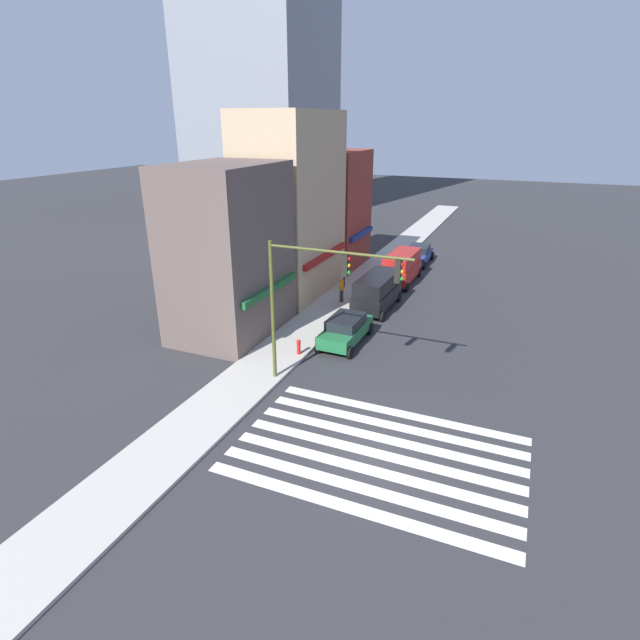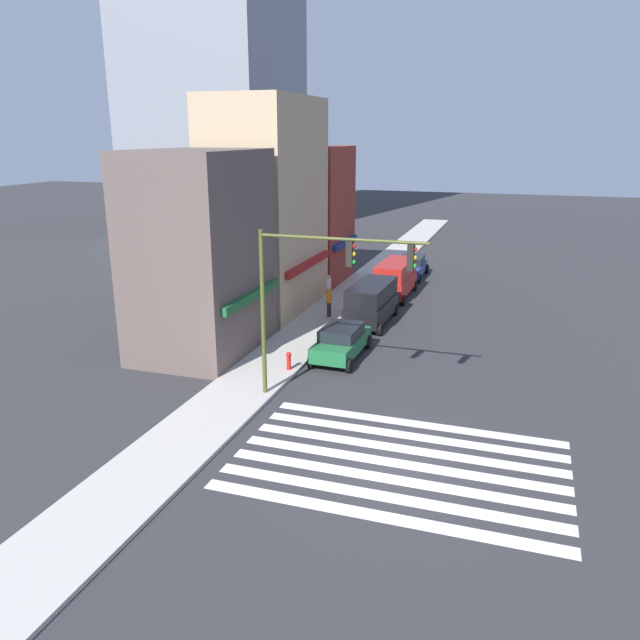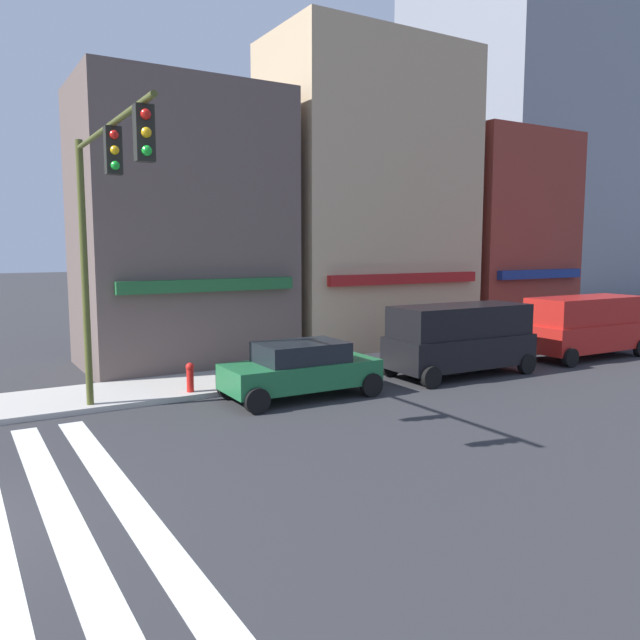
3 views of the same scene
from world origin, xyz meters
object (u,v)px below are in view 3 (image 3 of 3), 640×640
object	(u,v)px
van_red	(585,324)
pedestrian_white_shirt	(455,325)
fire_hydrant	(190,376)
pedestrian_orange_vest	(412,334)
traffic_signal	(102,210)
sedan_green	(301,369)
van_black	(460,337)

from	to	relation	value
van_red	pedestrian_white_shirt	distance (m)	4.88
fire_hydrant	pedestrian_orange_vest	bearing A→B (deg)	5.57
traffic_signal	van_red	xyz separation A→B (m)	(17.83, 0.63, -3.76)
sedan_green	fire_hydrant	world-z (taller)	sedan_green
van_red	pedestrian_white_shirt	xyz separation A→B (m)	(-3.34, 3.56, -0.21)
sedan_green	van_black	xyz separation A→B (m)	(6.02, -0.00, 0.44)
traffic_signal	sedan_green	size ratio (longest dim) A/B	1.56
pedestrian_white_shirt	pedestrian_orange_vest	bearing A→B (deg)	134.61
van_black	van_red	size ratio (longest dim) A/B	1.00
traffic_signal	fire_hydrant	size ratio (longest dim) A/B	8.20
traffic_signal	pedestrian_white_shirt	world-z (taller)	traffic_signal
pedestrian_orange_vest	fire_hydrant	world-z (taller)	pedestrian_orange_vest
pedestrian_orange_vest	sedan_green	bearing A→B (deg)	179.80
pedestrian_orange_vest	pedestrian_white_shirt	bearing A→B (deg)	-4.67
traffic_signal	pedestrian_orange_vest	distance (m)	12.52
sedan_green	pedestrian_orange_vest	distance (m)	6.59
pedestrian_orange_vest	fire_hydrant	xyz separation A→B (m)	(-8.72, -0.85, -0.46)
sedan_green	pedestrian_orange_vest	size ratio (longest dim) A/B	2.50
van_red	pedestrian_orange_vest	bearing A→B (deg)	159.31
traffic_signal	sedan_green	distance (m)	6.85
sedan_green	fire_hydrant	distance (m)	3.16
fire_hydrant	sedan_green	bearing A→B (deg)	-32.70
traffic_signal	pedestrian_orange_vest	xyz separation A→B (m)	(11.44, 3.18, -3.98)
traffic_signal	van_red	world-z (taller)	traffic_signal
van_black	van_red	world-z (taller)	same
van_red	traffic_signal	bearing A→B (deg)	-176.94
pedestrian_orange_vest	van_red	bearing A→B (deg)	-44.72
pedestrian_white_shirt	fire_hydrant	bearing A→B (deg)	125.29
pedestrian_white_shirt	fire_hydrant	xyz separation A→B (m)	(-11.78, -1.86, -0.46)
sedan_green	fire_hydrant	size ratio (longest dim) A/B	5.26
sedan_green	pedestrian_orange_vest	world-z (taller)	pedestrian_orange_vest
van_black	fire_hydrant	distance (m)	8.86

